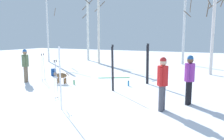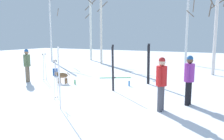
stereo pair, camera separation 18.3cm
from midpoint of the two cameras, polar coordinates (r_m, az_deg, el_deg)
ground_plane at (r=8.08m, az=-9.62°, el=-8.48°), size 60.00×60.00×0.00m
person_0 at (r=12.40m, az=-20.48°, el=1.63°), size 0.34×0.46×1.72m
person_1 at (r=7.19m, az=13.20°, el=-2.63°), size 0.34×0.52×1.72m
person_2 at (r=8.10m, az=19.69°, el=-1.68°), size 0.34×0.52×1.72m
dog at (r=11.60m, az=-12.28°, el=-1.42°), size 0.89×0.32×0.57m
ski_pair_planted_0 at (r=11.24m, az=9.75°, el=1.51°), size 0.15×0.06×2.02m
ski_pair_planted_1 at (r=9.63m, az=0.76°, el=0.49°), size 0.17×0.09×2.01m
ski_pair_planted_2 at (r=7.33m, az=-12.63°, el=-2.14°), size 0.18×0.12×2.04m
ski_pair_lying_0 at (r=12.85m, az=1.24°, el=-1.99°), size 1.63×1.08×0.05m
ski_poles_0 at (r=8.58m, az=-13.59°, el=-2.08°), size 0.07×0.21×1.50m
ski_poles_1 at (r=12.45m, az=-16.45°, el=0.93°), size 0.07×0.26×1.47m
backpack_0 at (r=14.01m, az=-13.92°, el=-0.52°), size 0.34×0.34×0.44m
water_bottle_0 at (r=11.25m, az=-8.98°, el=-3.07°), size 0.07×0.07×0.23m
water_bottle_1 at (r=10.74m, az=4.88°, el=-3.47°), size 0.07×0.07×0.26m
birch_tree_0 at (r=22.13m, az=-15.10°, el=11.02°), size 1.53×1.11×6.91m
birch_tree_1 at (r=22.73m, az=-5.25°, el=10.75°), size 1.27×1.28×6.28m
birch_tree_2 at (r=19.48m, az=-2.51°, el=11.37°), size 1.31×1.31×6.45m
birch_tree_3 at (r=20.11m, az=18.98°, el=12.16°), size 1.42×1.43×7.39m
birch_tree_4 at (r=15.12m, az=25.32°, el=10.33°), size 1.41×1.27×5.87m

